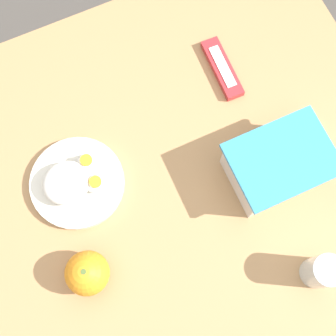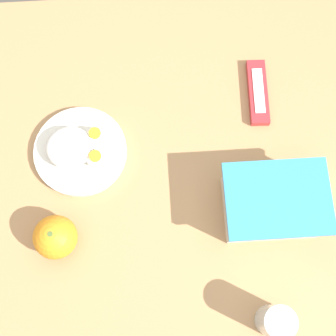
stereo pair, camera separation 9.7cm
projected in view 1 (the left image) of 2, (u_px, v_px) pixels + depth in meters
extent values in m
plane|color=#4C4742|center=(156.00, 235.00, 1.72)|extent=(10.00, 10.00, 0.00)
cube|color=#AD7F51|center=(148.00, 188.00, 1.01)|extent=(1.13, 0.91, 0.03)
cylinder|color=#936C45|center=(247.00, 44.00, 1.53)|extent=(0.05, 0.05, 0.72)
cube|color=white|center=(277.00, 166.00, 0.96)|extent=(0.19, 0.14, 0.09)
cube|color=beige|center=(275.00, 169.00, 0.98)|extent=(0.17, 0.12, 0.05)
cube|color=#338CC6|center=(283.00, 158.00, 0.91)|extent=(0.20, 0.15, 0.01)
ellipsoid|color=gray|center=(299.00, 159.00, 0.97)|extent=(0.06, 0.05, 0.03)
ellipsoid|color=gray|center=(258.00, 183.00, 0.95)|extent=(0.05, 0.04, 0.03)
sphere|color=orange|center=(87.00, 273.00, 0.90)|extent=(0.09, 0.09, 0.09)
cylinder|color=#4C662D|center=(84.00, 272.00, 0.86)|extent=(0.01, 0.01, 0.00)
cylinder|color=silver|center=(77.00, 183.00, 0.99)|extent=(0.20, 0.20, 0.02)
ellipsoid|color=white|center=(66.00, 183.00, 0.96)|extent=(0.10, 0.09, 0.04)
ellipsoid|color=white|center=(87.00, 162.00, 0.98)|extent=(0.05, 0.04, 0.03)
cylinder|color=#F4A823|center=(86.00, 160.00, 0.96)|extent=(0.03, 0.03, 0.01)
ellipsoid|color=white|center=(96.00, 184.00, 0.96)|extent=(0.05, 0.04, 0.03)
cylinder|color=#F4A823|center=(95.00, 182.00, 0.95)|extent=(0.03, 0.03, 0.01)
cube|color=#B7282D|center=(222.00, 68.00, 1.06)|extent=(0.05, 0.15, 0.02)
cube|color=white|center=(223.00, 66.00, 1.05)|extent=(0.03, 0.11, 0.00)
cylinder|color=silver|center=(322.00, 271.00, 0.90)|extent=(0.06, 0.06, 0.10)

